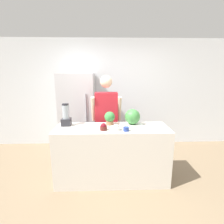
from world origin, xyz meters
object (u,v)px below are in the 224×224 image
(bowl_cream, at_px, (116,128))
(bowl_small_blue, at_px, (126,129))
(watermelon, at_px, (132,117))
(potted_plant, at_px, (110,118))
(refrigerator, at_px, (78,113))
(person, at_px, (106,120))
(blender, at_px, (66,116))
(bowl_cherries, at_px, (104,127))

(bowl_cream, bearing_deg, bowl_small_blue, -13.95)
(watermelon, xyz_separation_m, bowl_cream, (-0.29, -0.28, -0.10))
(watermelon, distance_m, potted_plant, 0.39)
(refrigerator, bearing_deg, bowl_small_blue, -56.06)
(potted_plant, bearing_deg, person, 97.43)
(person, relative_size, bowl_small_blue, 19.79)
(bowl_small_blue, bearing_deg, potted_plant, 125.81)
(bowl_cream, distance_m, blender, 0.88)
(watermelon, height_order, potted_plant, watermelon)
(potted_plant, bearing_deg, bowl_cream, -72.86)
(bowl_cherries, xyz_separation_m, bowl_small_blue, (0.34, -0.06, -0.01))
(watermelon, relative_size, bowl_small_blue, 2.89)
(refrigerator, height_order, bowl_small_blue, refrigerator)
(bowl_cherries, bearing_deg, potted_plant, 70.52)
(refrigerator, bearing_deg, potted_plant, -56.66)
(bowl_cream, xyz_separation_m, blender, (-0.82, 0.28, 0.12))
(bowl_cream, bearing_deg, blender, 161.15)
(bowl_cherries, bearing_deg, blender, 157.45)
(person, relative_size, bowl_cream, 12.71)
(watermelon, height_order, bowl_cherries, watermelon)
(refrigerator, bearing_deg, blender, -91.10)
(refrigerator, xyz_separation_m, blender, (-0.02, -1.10, 0.21))
(refrigerator, distance_m, bowl_cream, 1.59)
(refrigerator, xyz_separation_m, bowl_cream, (0.80, -1.38, 0.08))
(refrigerator, bearing_deg, watermelon, -45.19)
(bowl_cherries, relative_size, potted_plant, 0.49)
(bowl_cherries, distance_m, bowl_small_blue, 0.35)
(bowl_small_blue, xyz_separation_m, potted_plant, (-0.24, 0.34, 0.09))
(watermelon, distance_m, bowl_cherries, 0.56)
(refrigerator, height_order, bowl_cream, refrigerator)
(bowl_cherries, height_order, potted_plant, potted_plant)
(person, xyz_separation_m, bowl_cherries, (-0.04, -0.71, 0.08))
(person, relative_size, bowl_cherries, 15.75)
(bowl_cherries, height_order, bowl_small_blue, bowl_cherries)
(bowl_cherries, relative_size, bowl_cream, 0.81)
(bowl_cherries, bearing_deg, person, 86.44)
(watermelon, bearing_deg, potted_plant, 176.45)
(refrigerator, height_order, blender, refrigerator)
(refrigerator, relative_size, bowl_small_blue, 20.16)
(bowl_cherries, bearing_deg, refrigerator, 114.13)
(refrigerator, relative_size, bowl_cherries, 16.05)
(person, bearing_deg, watermelon, -45.66)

